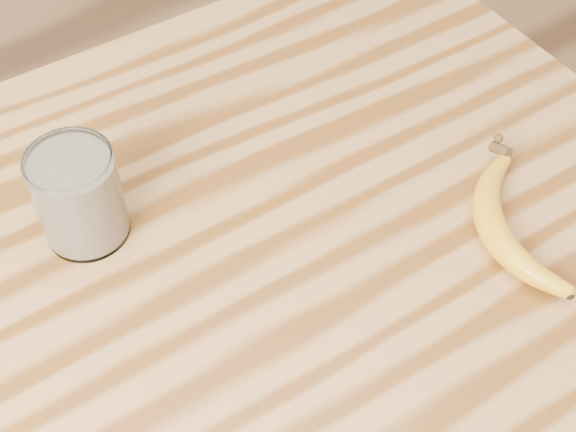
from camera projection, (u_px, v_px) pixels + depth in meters
table at (173, 364)px, 0.90m from camera, size 1.20×0.80×0.90m
smoothie_glass at (79, 196)px, 0.81m from camera, size 0.09×0.09×0.11m
banana at (491, 228)px, 0.84m from camera, size 0.19×0.28×0.03m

